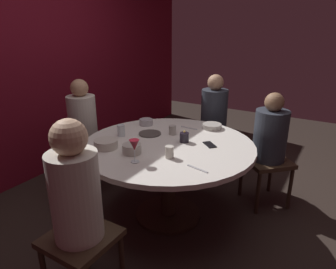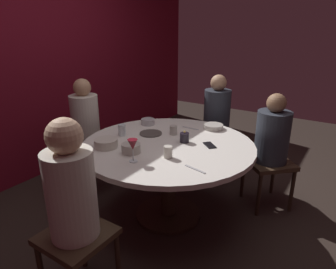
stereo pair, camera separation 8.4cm
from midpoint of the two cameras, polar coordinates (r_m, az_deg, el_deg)
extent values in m
plane|color=#2D231E|center=(2.94, 0.85, -14.98)|extent=(8.00, 8.00, 0.00)
cube|color=maroon|center=(3.71, -23.61, 12.37)|extent=(6.00, 0.10, 2.60)
cylinder|color=silver|center=(2.60, 0.93, -2.08)|extent=(1.49, 1.49, 0.04)
cylinder|color=#332319|center=(2.76, 0.88, -9.10)|extent=(0.14, 0.14, 0.69)
cylinder|color=#2D2116|center=(2.93, 0.85, -14.74)|extent=(0.60, 0.60, 0.03)
cube|color=#3F2D1E|center=(2.04, -15.73, -18.03)|extent=(0.40, 0.40, 0.04)
cylinder|color=beige|center=(1.88, -16.57, -10.89)|extent=(0.29, 0.29, 0.55)
sphere|color=tan|center=(1.73, -17.76, -0.29)|extent=(0.21, 0.21, 0.21)
cylinder|color=#332319|center=(2.18, -8.30, -22.53)|extent=(0.04, 0.04, 0.43)
cylinder|color=#332319|center=(2.38, -14.86, -19.00)|extent=(0.04, 0.04, 0.43)
cube|color=#3F2D1E|center=(3.32, -14.22, -2.53)|extent=(0.40, 0.40, 0.04)
cylinder|color=beige|center=(3.22, -14.66, 2.37)|extent=(0.28, 0.28, 0.55)
sphere|color=tan|center=(3.14, -15.23, 8.59)|extent=(0.18, 0.18, 0.18)
cylinder|color=#332319|center=(3.44, -17.91, -6.42)|extent=(0.04, 0.04, 0.43)
cylinder|color=#332319|center=(3.20, -13.98, -8.04)|extent=(0.04, 0.04, 0.43)
cylinder|color=#332319|center=(3.63, -13.80, -4.54)|extent=(0.04, 0.04, 0.43)
cylinder|color=#332319|center=(3.41, -9.84, -5.91)|extent=(0.04, 0.04, 0.43)
cube|color=#3F2D1E|center=(3.53, 9.64, -0.84)|extent=(0.40, 0.40, 0.04)
cylinder|color=#2D333D|center=(3.44, 9.92, 3.78)|extent=(0.29, 0.29, 0.55)
sphere|color=tan|center=(3.36, 10.28, 9.61)|extent=(0.18, 0.18, 0.18)
cylinder|color=#332319|center=(3.82, 8.15, -2.89)|extent=(0.04, 0.04, 0.43)
cylinder|color=#332319|center=(3.54, 5.78, -4.69)|extent=(0.04, 0.04, 0.43)
cylinder|color=#332319|center=(3.71, 12.91, -3.96)|extent=(0.04, 0.04, 0.43)
cylinder|color=#332319|center=(3.41, 10.86, -5.93)|extent=(0.04, 0.04, 0.43)
cube|color=#3F2D1E|center=(3.06, 19.34, -5.02)|extent=(0.57, 0.57, 0.04)
cylinder|color=#2D333D|center=(2.97, 19.91, -0.42)|extent=(0.44, 0.44, 0.48)
sphere|color=#8C6647|center=(2.88, 20.65, 5.58)|extent=(0.17, 0.17, 0.17)
cylinder|color=#332319|center=(3.37, 19.94, -7.16)|extent=(0.04, 0.04, 0.43)
cylinder|color=#332319|center=(3.22, 14.71, -7.94)|extent=(0.04, 0.04, 0.43)
cylinder|color=#332319|center=(3.13, 23.14, -9.82)|extent=(0.04, 0.04, 0.43)
cylinder|color=#332319|center=(2.96, 17.61, -10.86)|extent=(0.04, 0.04, 0.43)
cylinder|color=black|center=(2.61, 4.06, -0.59)|extent=(0.08, 0.08, 0.08)
sphere|color=#F9D159|center=(2.59, 4.09, 0.53)|extent=(0.02, 0.02, 0.02)
cylinder|color=silver|center=(2.26, -5.52, -5.05)|extent=(0.06, 0.06, 0.01)
cylinder|color=silver|center=(2.24, -5.56, -3.94)|extent=(0.01, 0.01, 0.09)
cone|color=maroon|center=(2.21, -5.63, -1.92)|extent=(0.08, 0.08, 0.08)
cylinder|color=#4C4742|center=(2.81, -2.44, 0.21)|extent=(0.21, 0.21, 0.01)
cube|color=black|center=(2.57, 8.81, -2.01)|extent=(0.15, 0.15, 0.01)
cylinder|color=#B7B7BC|center=(3.08, -3.05, 2.42)|extent=(0.14, 0.14, 0.06)
cylinder|color=beige|center=(2.54, -10.73, -1.63)|extent=(0.19, 0.19, 0.07)
cylinder|color=#B2ADA3|center=(2.99, 9.40, 1.47)|extent=(0.19, 0.19, 0.05)
cylinder|color=#B2ADA3|center=(2.41, -6.02, -2.60)|extent=(0.15, 0.15, 0.07)
cylinder|color=beige|center=(2.30, 1.06, -3.33)|extent=(0.07, 0.07, 0.09)
cylinder|color=silver|center=(2.79, -7.85, 0.86)|extent=(0.07, 0.07, 0.10)
cylinder|color=#B2ADA3|center=(2.79, 1.88, 0.84)|extent=(0.07, 0.07, 0.09)
cube|color=#B7B7BC|center=(2.98, 5.10, 1.20)|extent=(0.02, 0.18, 0.01)
cube|color=#B7B7BC|center=(2.14, 6.25, -6.53)|extent=(0.05, 0.18, 0.01)
camera|label=1|loc=(0.04, -89.06, 0.34)|focal=32.19mm
camera|label=2|loc=(0.04, 90.94, -0.34)|focal=32.19mm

